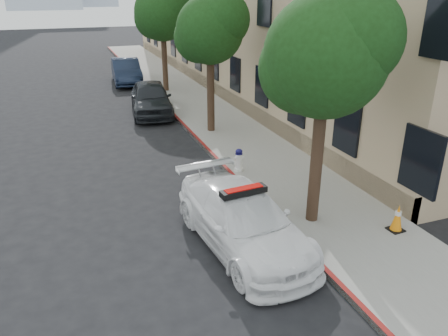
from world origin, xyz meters
The scene contains 11 objects.
ground centered at (0.00, 0.00, 0.00)m, with size 120.00×120.00×0.00m, color black.
sidewalk centered at (3.60, 10.00, 0.07)m, with size 3.20×50.00×0.15m, color gray.
curb_strip centered at (2.06, 10.00, 0.07)m, with size 0.12×50.00×0.15m, color maroon.
tree_near centered at (2.93, -2.01, 4.27)m, with size 2.92×2.82×5.62m.
tree_mid centered at (2.93, 5.99, 4.16)m, with size 2.77×2.64×5.43m.
tree_far centered at (2.93, 13.99, 4.39)m, with size 3.10×3.00×5.81m.
police_car centered at (0.85, -2.31, 0.68)m, with size 2.32×4.83×1.51m.
parked_car_mid centered at (1.20, 9.84, 0.77)m, with size 1.82×4.53×1.54m, color #202328.
parked_car_far centered at (1.20, 17.43, 0.76)m, with size 1.61×4.60×1.52m, color #151F36.
fire_hydrant centered at (2.35, 1.62, 0.51)m, with size 0.31×0.28×0.74m.
traffic_cone centered at (4.54, -3.22, 0.49)m, with size 0.38×0.38×0.69m.
Camera 1 is at (-2.66, -10.46, 5.69)m, focal length 35.00 mm.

